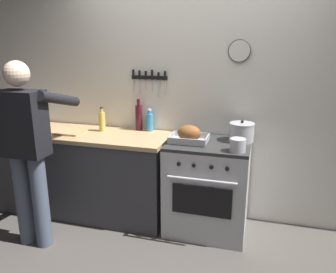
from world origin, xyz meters
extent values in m
cube|color=white|center=(0.00, 1.35, 1.30)|extent=(6.00, 0.10, 2.60)
cube|color=black|center=(-0.46, 1.29, 1.45)|extent=(0.38, 0.02, 0.04)
cube|color=silver|center=(-0.64, 1.28, 1.36)|extent=(0.01, 0.00, 0.13)
cube|color=black|center=(-0.64, 1.28, 1.48)|extent=(0.02, 0.02, 0.10)
cube|color=silver|center=(-0.57, 1.28, 1.35)|extent=(0.02, 0.00, 0.15)
cube|color=black|center=(-0.57, 1.28, 1.47)|extent=(0.02, 0.02, 0.09)
cube|color=silver|center=(-0.50, 1.28, 1.37)|extent=(0.01, 0.00, 0.11)
cube|color=black|center=(-0.50, 1.28, 1.47)|extent=(0.02, 0.02, 0.09)
cube|color=silver|center=(-0.43, 1.28, 1.37)|extent=(0.01, 0.00, 0.12)
cube|color=black|center=(-0.43, 1.28, 1.48)|extent=(0.02, 0.02, 0.10)
cube|color=silver|center=(-0.36, 1.28, 1.34)|extent=(0.02, 0.00, 0.17)
cube|color=black|center=(-0.36, 1.28, 1.47)|extent=(0.02, 0.02, 0.08)
cube|color=silver|center=(-0.29, 1.28, 1.35)|extent=(0.01, 0.00, 0.15)
cube|color=black|center=(-0.29, 1.28, 1.47)|extent=(0.02, 0.02, 0.09)
cylinder|color=white|center=(0.43, 1.28, 1.72)|extent=(0.19, 0.02, 0.19)
torus|color=black|center=(0.43, 1.28, 1.72)|extent=(0.21, 0.02, 0.21)
cube|color=#38383D|center=(-1.20, 0.99, 0.43)|extent=(2.00, 0.62, 0.86)
cube|color=tan|center=(-1.20, 0.99, 0.88)|extent=(2.03, 0.65, 0.04)
cube|color=#B2B5B7|center=(-1.88, 1.01, 0.84)|extent=(0.44, 0.36, 0.11)
cube|color=#BCBCC1|center=(0.22, 0.99, 0.43)|extent=(0.76, 0.62, 0.87)
cube|color=black|center=(0.22, 0.67, 0.45)|extent=(0.53, 0.01, 0.28)
cube|color=#2D2D2D|center=(0.22, 0.99, 0.89)|extent=(0.76, 0.62, 0.03)
cylinder|color=black|center=(0.01, 0.67, 0.78)|extent=(0.04, 0.02, 0.04)
cylinder|color=black|center=(0.14, 0.67, 0.78)|extent=(0.04, 0.02, 0.04)
cylinder|color=black|center=(0.30, 0.67, 0.78)|extent=(0.04, 0.02, 0.04)
cylinder|color=black|center=(0.43, 0.67, 0.78)|extent=(0.04, 0.02, 0.04)
cylinder|color=silver|center=(0.22, 0.65, 0.66)|extent=(0.61, 0.02, 0.02)
cylinder|color=#4C566B|center=(-1.34, 0.30, 0.43)|extent=(0.14, 0.14, 0.86)
cylinder|color=#4C566B|center=(-1.16, 0.30, 0.43)|extent=(0.14, 0.14, 0.86)
cube|color=black|center=(-1.25, 0.30, 1.14)|extent=(0.38, 0.22, 0.56)
sphere|color=beige|center=(-1.25, 0.30, 1.55)|extent=(0.21, 0.21, 0.21)
cylinder|color=black|center=(-1.46, 0.54, 1.32)|extent=(0.09, 0.55, 0.22)
cylinder|color=black|center=(-1.04, 0.54, 1.32)|extent=(0.09, 0.55, 0.22)
cube|color=#B7B7BC|center=(0.04, 0.94, 0.91)|extent=(0.34, 0.25, 0.01)
cube|color=#B7B7BC|center=(0.04, 0.82, 0.94)|extent=(0.34, 0.01, 0.05)
cube|color=#B7B7BC|center=(0.04, 1.07, 0.94)|extent=(0.34, 0.01, 0.05)
cube|color=#B7B7BC|center=(-0.13, 0.94, 0.94)|extent=(0.01, 0.25, 0.05)
cube|color=#B7B7BC|center=(0.21, 0.94, 0.94)|extent=(0.01, 0.25, 0.05)
ellipsoid|color=brown|center=(0.04, 0.94, 0.99)|extent=(0.22, 0.16, 0.15)
cylinder|color=#B7B7BC|center=(0.50, 1.12, 0.98)|extent=(0.23, 0.23, 0.16)
cylinder|color=#B2B2B7|center=(0.50, 1.12, 1.07)|extent=(0.23, 0.23, 0.01)
sphere|color=black|center=(0.50, 1.12, 1.09)|extent=(0.03, 0.03, 0.03)
cylinder|color=#B7B7BC|center=(0.50, 0.78, 0.96)|extent=(0.14, 0.14, 0.11)
cube|color=tan|center=(-1.25, 0.92, 0.91)|extent=(0.36, 0.24, 0.02)
cylinder|color=#338CCC|center=(-0.45, 1.23, 0.99)|extent=(0.08, 0.08, 0.18)
cylinder|color=#338CCC|center=(-0.45, 1.23, 1.10)|extent=(0.03, 0.03, 0.04)
cylinder|color=white|center=(-0.45, 1.23, 1.12)|extent=(0.04, 0.04, 0.01)
cylinder|color=gold|center=(-0.92, 1.09, 1.00)|extent=(0.07, 0.07, 0.20)
cylinder|color=gold|center=(-0.92, 1.09, 1.12)|extent=(0.03, 0.03, 0.04)
cylinder|color=black|center=(-0.92, 1.09, 1.15)|extent=(0.03, 0.03, 0.01)
cylinder|color=#47141E|center=(-0.57, 1.23, 1.03)|extent=(0.07, 0.07, 0.26)
cylinder|color=#47141E|center=(-0.57, 1.23, 1.19)|extent=(0.03, 0.03, 0.06)
cylinder|color=maroon|center=(-0.57, 1.23, 1.23)|extent=(0.04, 0.04, 0.01)
camera|label=1|loc=(0.68, -1.98, 1.80)|focal=35.71mm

